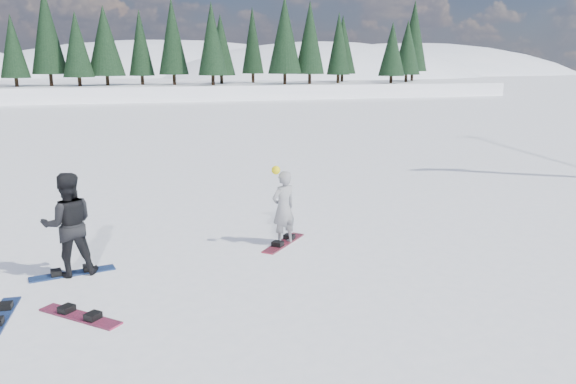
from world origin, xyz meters
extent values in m
plane|color=white|center=(0.00, 0.00, 0.00)|extent=(420.00, 420.00, 0.00)
cube|color=white|center=(0.00, 55.00, -1.00)|extent=(90.00, 14.00, 5.00)
ellipsoid|color=white|center=(20.00, 200.00, -14.63)|extent=(182.00, 140.00, 53.20)
ellipsoid|color=white|center=(110.00, 185.00, -13.86)|extent=(156.00, 120.00, 50.40)
ellipsoid|color=white|center=(60.00, 150.00, -12.38)|extent=(117.00, 90.00, 45.00)
cone|color=black|center=(-9.50, 55.00, 5.25)|extent=(3.20, 3.20, 7.50)
cone|color=black|center=(-6.33, 55.00, 5.25)|extent=(3.20, 3.20, 7.50)
cone|color=black|center=(-3.17, 55.00, 5.25)|extent=(3.20, 3.20, 7.50)
cone|color=black|center=(0.00, 55.00, 5.25)|extent=(3.20, 3.20, 7.50)
cone|color=black|center=(3.17, 55.00, 5.25)|extent=(3.20, 3.20, 7.50)
cone|color=black|center=(6.33, 55.00, 5.25)|extent=(3.20, 3.20, 7.50)
cone|color=black|center=(9.50, 55.00, 5.25)|extent=(3.20, 3.20, 7.50)
cone|color=black|center=(12.67, 55.00, 5.25)|extent=(3.20, 3.20, 7.50)
cone|color=black|center=(15.83, 55.00, 5.25)|extent=(3.20, 3.20, 7.50)
cone|color=black|center=(19.00, 55.00, 5.25)|extent=(3.20, 3.20, 7.50)
cone|color=black|center=(22.17, 55.00, 5.25)|extent=(3.20, 3.20, 7.50)
cone|color=black|center=(25.33, 55.00, 5.25)|extent=(3.20, 3.20, 7.50)
cone|color=black|center=(28.50, 55.00, 5.25)|extent=(3.20, 3.20, 7.50)
cone|color=black|center=(31.67, 55.00, 5.25)|extent=(3.20, 3.20, 7.50)
cone|color=black|center=(34.83, 55.00, 5.25)|extent=(3.20, 3.20, 7.50)
cone|color=black|center=(38.00, 55.00, 5.25)|extent=(3.20, 3.20, 7.50)
imported|color=#939398|center=(2.97, 1.00, 0.80)|extent=(0.69, 0.58, 1.60)
sphere|color=yellow|center=(2.77, 0.88, 1.65)|extent=(0.18, 0.18, 0.18)
imported|color=black|center=(-1.28, 0.44, 0.96)|extent=(1.01, 0.83, 1.91)
cube|color=maroon|center=(2.97, 1.00, 0.01)|extent=(1.24, 1.28, 0.03)
cube|color=navy|center=(-1.28, 0.44, 0.01)|extent=(1.53, 0.54, 0.03)
cube|color=navy|center=(-2.22, -1.20, 0.01)|extent=(0.39, 1.52, 0.03)
cube|color=#972144|center=(-1.06, -1.52, 0.01)|extent=(1.26, 1.25, 0.03)
camera|label=1|loc=(-0.37, -10.07, 3.80)|focal=35.00mm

